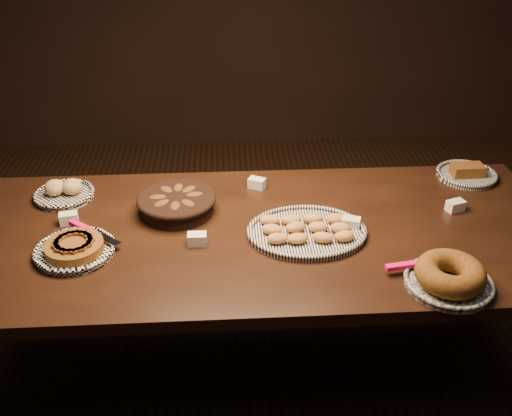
{
  "coord_description": "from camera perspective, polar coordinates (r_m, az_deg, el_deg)",
  "views": [
    {
      "loc": [
        -0.11,
        -1.84,
        1.96
      ],
      "look_at": [
        -0.0,
        0.05,
        0.82
      ],
      "focal_mm": 40.0,
      "sensor_mm": 36.0,
      "label": 1
    }
  ],
  "objects": [
    {
      "name": "ground",
      "position": [
        2.69,
        0.08,
        -15.72
      ],
      "size": [
        5.0,
        5.0,
        0.0
      ],
      "primitive_type": "plane",
      "color": "black",
      "rests_on": "ground"
    },
    {
      "name": "buffet_table",
      "position": [
        2.25,
        0.09,
        -3.8
      ],
      "size": [
        2.4,
        1.0,
        0.75
      ],
      "color": "black",
      "rests_on": "ground"
    },
    {
      "name": "apple_tart_plate",
      "position": [
        2.17,
        -17.66,
        -3.85
      ],
      "size": [
        0.31,
        0.33,
        0.06
      ],
      "rotation": [
        0.0,
        0.0,
        0.11
      ],
      "color": "white",
      "rests_on": "buffet_table"
    },
    {
      "name": "madeleine_platter",
      "position": [
        2.18,
        5.08,
        -2.27
      ],
      "size": [
        0.45,
        0.37,
        0.05
      ],
      "rotation": [
        0.0,
        0.0,
        -0.31
      ],
      "color": "black",
      "rests_on": "buffet_table"
    },
    {
      "name": "bundt_cake_plate",
      "position": [
        2.01,
        18.76,
        -6.51
      ],
      "size": [
        0.35,
        0.31,
        0.09
      ],
      "rotation": [
        0.0,
        0.0,
        -0.42
      ],
      "color": "black",
      "rests_on": "buffet_table"
    },
    {
      "name": "croissant_basket",
      "position": [
        2.32,
        -7.94,
        0.6
      ],
      "size": [
        0.39,
        0.39,
        0.08
      ],
      "rotation": [
        0.0,
        0.0,
        -0.4
      ],
      "color": "black",
      "rests_on": "buffet_table"
    },
    {
      "name": "bread_roll_plate",
      "position": [
        2.55,
        -18.66,
        1.54
      ],
      "size": [
        0.25,
        0.25,
        0.08
      ],
      "rotation": [
        0.0,
        0.0,
        0.1
      ],
      "color": "white",
      "rests_on": "buffet_table"
    },
    {
      "name": "loaf_plate",
      "position": [
        2.74,
        20.32,
        3.26
      ],
      "size": [
        0.27,
        0.27,
        0.06
      ],
      "rotation": [
        0.0,
        0.0,
        0.02
      ],
      "color": "black",
      "rests_on": "buffet_table"
    },
    {
      "name": "tent_cards",
      "position": [
        2.27,
        1.16,
        -0.49
      ],
      "size": [
        1.63,
        0.48,
        0.04
      ],
      "color": "white",
      "rests_on": "buffet_table"
    }
  ]
}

